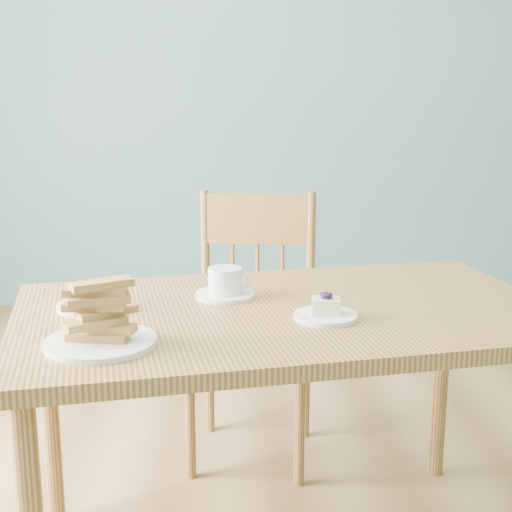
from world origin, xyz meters
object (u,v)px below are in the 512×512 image
dining_chair (253,325)px  cheesecake_plate_far (92,301)px  dining_table (286,335)px  biscotti_plate (100,323)px  cheesecake_plate_near (326,312)px  coffee_cup (226,285)px

dining_chair → cheesecake_plate_far: dining_chair is taller
dining_table → biscotti_plate: (-0.43, -0.26, 0.12)m
dining_table → cheesecake_plate_near: bearing=-57.3°
dining_chair → cheesecake_plate_near: 0.79m
biscotti_plate → dining_table: bearing=31.6°
coffee_cup → biscotti_plate: bearing=-128.9°
cheesecake_plate_far → dining_table: bearing=-1.2°
dining_chair → coffee_cup: size_ratio=5.80×
coffee_cup → cheesecake_plate_near: bearing=-41.5°
cheesecake_plate_far → biscotti_plate: bearing=-75.6°
cheesecake_plate_near → dining_table: bearing=133.5°
coffee_cup → biscotti_plate: biscotti_plate is taller
cheesecake_plate_near → cheesecake_plate_far: (-0.59, 0.10, 0.00)m
dining_table → cheesecake_plate_near: size_ratio=9.55×
dining_chair → coffee_cup: dining_chair is taller
coffee_cup → cheesecake_plate_far: bearing=-167.0°
dining_chair → dining_table: bearing=-74.7°
cheesecake_plate_near → biscotti_plate: (-0.52, -0.17, 0.03)m
cheesecake_plate_far → coffee_cup: (0.34, 0.10, 0.02)m
coffee_cup → biscotti_plate: size_ratio=0.66×
dining_table → cheesecake_plate_near: 0.16m
coffee_cup → dining_chair: bearing=77.7°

